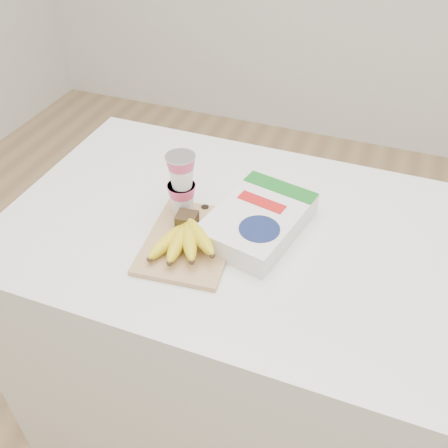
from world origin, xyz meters
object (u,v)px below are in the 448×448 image
Objects in this scene: cutting_board at (190,241)px; bananas at (184,238)px; yogurt_stack at (182,183)px; table at (231,332)px; cereal_box at (258,221)px.

bananas is at bearing -99.85° from cutting_board.
yogurt_stack is at bearing 115.60° from bananas.
table is at bearing 48.72° from cutting_board.
bananas is 0.14m from yogurt_stack.
bananas is (-0.00, -0.03, 0.03)m from cutting_board.
cutting_board is at bearing -57.19° from yogurt_stack.
bananas reaches higher than table.
cereal_box is (0.13, 0.13, -0.01)m from bananas.
cereal_box is at bearing 4.69° from yogurt_stack.
cereal_box is at bearing 2.03° from table.
bananas is at bearing -119.84° from table.
table is at bearing 60.16° from bananas.
bananas is 0.19m from cereal_box.
cutting_board is (-0.07, -0.10, 0.43)m from table.
cereal_box is at bearing 43.35° from bananas.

